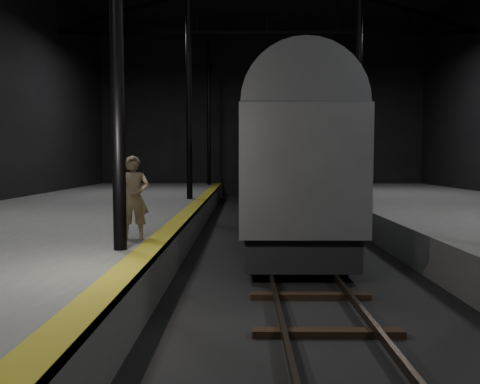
{
  "coord_description": "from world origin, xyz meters",
  "views": [
    {
      "loc": [
        -1.34,
        -13.21,
        2.8
      ],
      "look_at": [
        -1.43,
        -1.79,
        2.0
      ],
      "focal_mm": 35.0,
      "sensor_mm": 36.0,
      "label": 1
    }
  ],
  "objects": [
    {
      "name": "ground",
      "position": [
        0.0,
        0.0,
        0.0
      ],
      "size": [
        44.0,
        44.0,
        0.0
      ],
      "primitive_type": "plane",
      "color": "black",
      "rests_on": "ground"
    },
    {
      "name": "platform_left",
      "position": [
        -7.5,
        0.0,
        0.5
      ],
      "size": [
        9.0,
        43.8,
        1.0
      ],
      "primitive_type": "cube",
      "color": "#4E4F4C",
      "rests_on": "ground"
    },
    {
      "name": "tactile_strip",
      "position": [
        -3.25,
        0.0,
        1.0
      ],
      "size": [
        0.5,
        43.8,
        0.01
      ],
      "primitive_type": "cube",
      "color": "olive",
      "rests_on": "platform_left"
    },
    {
      "name": "track",
      "position": [
        0.0,
        0.0,
        0.07
      ],
      "size": [
        2.4,
        43.0,
        0.24
      ],
      "color": "#3F3328",
      "rests_on": "ground"
    },
    {
      "name": "train",
      "position": [
        -0.0,
        6.75,
        2.96
      ],
      "size": [
        2.98,
        19.87,
        5.31
      ],
      "color": "#95979C",
      "rests_on": "ground"
    },
    {
      "name": "woman",
      "position": [
        -3.8,
        -2.8,
        1.94
      ],
      "size": [
        0.75,
        0.55,
        1.88
      ],
      "primitive_type": "imported",
      "rotation": [
        0.0,
        0.0,
        0.15
      ],
      "color": "#927759",
      "rests_on": "platform_left"
    }
  ]
}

